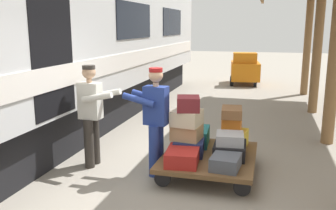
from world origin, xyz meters
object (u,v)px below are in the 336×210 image
(suitcase_black_hardshell, at_px, (230,150))
(suitcase_maroon_trunk, at_px, (188,104))
(suitcase_tan_vintage, at_px, (187,132))
(porter_by_door, at_px, (92,112))
(luggage_cart, at_px, (209,157))
(suitcase_orange_carryall, at_px, (232,123))
(suitcase_yellow_case, at_px, (233,139))
(suitcase_navy_fabric, at_px, (189,146))
(suitcase_slate_roller, at_px, (226,161))
(baggage_tug, at_px, (245,69))
(suitcase_red_plastic, at_px, (183,156))
(suitcase_teal_softside, at_px, (195,136))
(suitcase_gray_aluminum, at_px, (230,139))
(suitcase_cream_canvas, at_px, (187,118))
(porter_in_overalls, at_px, (155,118))
(suitcase_brown_leather, at_px, (232,112))

(suitcase_black_hardshell, bearing_deg, suitcase_maroon_trunk, 6.69)
(suitcase_tan_vintage, distance_m, suitcase_maroon_trunk, 0.48)
(suitcase_black_hardshell, bearing_deg, porter_by_door, 4.59)
(luggage_cart, height_order, suitcase_orange_carryall, suitcase_orange_carryall)
(suitcase_yellow_case, bearing_deg, suitcase_navy_fabric, 36.13)
(suitcase_slate_roller, height_order, suitcase_tan_vintage, suitcase_tan_vintage)
(baggage_tug, bearing_deg, suitcase_black_hardshell, 92.47)
(suitcase_slate_roller, bearing_deg, suitcase_red_plastic, -0.00)
(suitcase_teal_softside, relative_size, suitcase_gray_aluminum, 1.52)
(suitcase_slate_roller, distance_m, suitcase_maroon_trunk, 1.06)
(suitcase_navy_fabric, bearing_deg, luggage_cart, 180.00)
(suitcase_orange_carryall, xyz_separation_m, suitcase_gray_aluminum, (-0.03, 0.54, -0.10))
(suitcase_teal_softside, xyz_separation_m, suitcase_cream_canvas, (0.04, 0.53, 0.45))
(porter_by_door, bearing_deg, suitcase_gray_aluminum, -176.21)
(suitcase_orange_carryall, distance_m, porter_by_door, 2.35)
(luggage_cart, relative_size, suitcase_cream_canvas, 3.83)
(suitcase_teal_softside, bearing_deg, baggage_tug, -91.48)
(suitcase_red_plastic, height_order, suitcase_yellow_case, suitcase_yellow_case)
(suitcase_yellow_case, bearing_deg, suitcase_red_plastic, 55.59)
(suitcase_gray_aluminum, distance_m, suitcase_maroon_trunk, 0.84)
(suitcase_teal_softside, bearing_deg, suitcase_tan_vintage, 85.73)
(suitcase_red_plastic, height_order, suitcase_navy_fabric, suitcase_navy_fabric)
(suitcase_slate_roller, height_order, porter_in_overalls, porter_in_overalls)
(luggage_cart, distance_m, suitcase_brown_leather, 0.86)
(suitcase_yellow_case, bearing_deg, luggage_cart, 55.59)
(suitcase_cream_canvas, height_order, porter_by_door, porter_by_door)
(suitcase_black_hardshell, bearing_deg, suitcase_yellow_case, -90.00)
(suitcase_tan_vintage, distance_m, suitcase_gray_aluminum, 0.69)
(suitcase_orange_carryall, bearing_deg, suitcase_tan_vintage, 39.61)
(suitcase_teal_softside, height_order, baggage_tug, baggage_tug)
(suitcase_teal_softside, relative_size, suitcase_brown_leather, 1.25)
(suitcase_slate_roller, height_order, suitcase_orange_carryall, suitcase_orange_carryall)
(suitcase_cream_canvas, bearing_deg, porter_in_overalls, 22.29)
(suitcase_black_hardshell, relative_size, suitcase_orange_carryall, 1.55)
(suitcase_navy_fabric, relative_size, porter_by_door, 0.35)
(suitcase_navy_fabric, xyz_separation_m, suitcase_orange_carryall, (-0.62, -0.51, 0.28))
(baggage_tug, bearing_deg, porter_by_door, 79.25)
(suitcase_teal_softside, height_order, porter_in_overalls, porter_in_overalls)
(suitcase_brown_leather, distance_m, porter_by_door, 2.33)
(luggage_cart, height_order, suitcase_black_hardshell, suitcase_black_hardshell)
(suitcase_navy_fabric, xyz_separation_m, suitcase_maroon_trunk, (0.01, 0.08, 0.71))
(porter_by_door, bearing_deg, baggage_tug, -100.75)
(suitcase_navy_fabric, relative_size, suitcase_yellow_case, 1.05)
(suitcase_teal_softside, bearing_deg, suitcase_cream_canvas, 85.92)
(suitcase_brown_leather, bearing_deg, suitcase_navy_fabric, 38.92)
(suitcase_black_hardshell, distance_m, porter_by_door, 2.33)
(luggage_cart, relative_size, suitcase_red_plastic, 2.72)
(suitcase_teal_softside, height_order, suitcase_cream_canvas, suitcase_cream_canvas)
(suitcase_teal_softside, height_order, suitcase_slate_roller, suitcase_teal_softside)
(suitcase_teal_softside, height_order, suitcase_gray_aluminum, suitcase_gray_aluminum)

